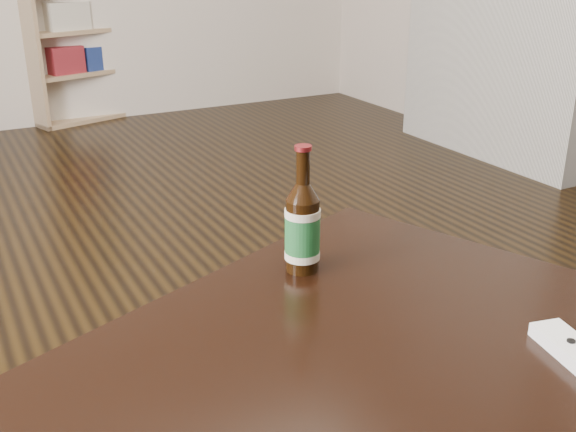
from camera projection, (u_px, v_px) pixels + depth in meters
name	position (u px, v px, depth m)	size (l,w,h in m)	color
floor	(134.00, 402.00, 1.67)	(5.00, 6.00, 0.01)	black
bookshelf	(68.00, 27.00, 4.20)	(0.66, 0.45, 1.13)	#A77F56
beer_bottle	(302.00, 228.00, 1.23)	(0.08, 0.08, 0.24)	black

